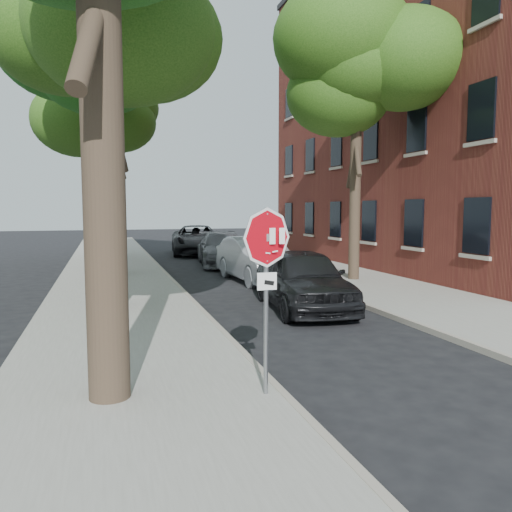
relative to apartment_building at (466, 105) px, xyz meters
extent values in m
plane|color=black|center=(-14.00, -14.00, -7.65)|extent=(120.00, 120.00, 0.00)
cube|color=gray|center=(-16.50, -2.00, -7.59)|extent=(4.00, 55.00, 0.12)
cube|color=gray|center=(-8.00, -2.00, -7.59)|extent=(4.00, 55.00, 0.12)
cube|color=#9E9384|center=(-14.45, -2.00, -7.59)|extent=(0.12, 55.00, 0.13)
cube|color=#9E9384|center=(-10.05, -2.00, -7.59)|extent=(0.12, 55.00, 0.13)
cube|color=maroon|center=(0.00, 0.00, -0.15)|extent=(12.00, 20.00, 15.00)
cylinder|color=gray|center=(-14.70, -14.00, -6.23)|extent=(0.06, 0.06, 2.60)
cube|color=#99999E|center=(-14.70, -14.03, -5.33)|extent=(0.05, 0.06, 0.10)
cylinder|color=#99999E|center=(-14.70, -14.03, -5.33)|extent=(0.76, 0.32, 0.82)
cylinder|color=white|center=(-14.70, -14.05, -5.33)|extent=(0.76, 0.32, 0.82)
cylinder|color=#BB0713|center=(-14.70, -14.05, -5.33)|extent=(0.68, 0.29, 0.74)
cube|color=white|center=(-14.91, -14.06, -5.31)|extent=(0.08, 0.00, 0.22)
cube|color=white|center=(-14.77, -14.06, -5.31)|extent=(0.08, 0.00, 0.22)
cube|color=white|center=(-14.63, -14.06, -5.31)|extent=(0.08, 0.00, 0.22)
cube|color=white|center=(-14.49, -14.06, -5.31)|extent=(0.08, 0.00, 0.22)
cube|color=silver|center=(-14.81, -14.07, -5.52)|extent=(0.08, 0.00, 0.03)
cube|color=silver|center=(-14.70, -14.07, -5.54)|extent=(0.08, 0.00, 0.03)
cube|color=silver|center=(-14.59, -14.07, -5.52)|extent=(0.08, 0.00, 0.03)
cube|color=white|center=(-14.70, -14.04, -5.93)|extent=(0.28, 0.02, 0.24)
cube|color=black|center=(-14.67, -14.05, -5.95)|extent=(0.15, 0.00, 0.08)
cylinder|color=black|center=(-16.80, -13.50, -2.78)|extent=(0.56, 0.56, 9.50)
cylinder|color=black|center=(-16.60, -7.00, -2.78)|extent=(0.44, 0.44, 9.50)
ellipsoid|color=#1F4810|center=(-16.60, -7.00, -0.12)|extent=(4.39, 4.39, 3.51)
ellipsoid|color=#1F4810|center=(-17.40, -6.20, -0.52)|extent=(3.99, 3.99, 3.19)
cylinder|color=black|center=(-16.40, 0.00, -2.53)|extent=(0.48, 0.48, 10.00)
ellipsoid|color=#0B3A0B|center=(-16.40, 0.00, 0.27)|extent=(4.62, 4.62, 3.70)
ellipsoid|color=#0B3A0B|center=(-15.35, -0.63, 1.32)|extent=(3.78, 3.78, 3.02)
ellipsoid|color=#0B3A0B|center=(-17.24, 0.84, -0.15)|extent=(4.20, 4.20, 3.36)
cylinder|color=black|center=(-16.70, 7.00, -3.03)|extent=(0.40, 0.40, 9.00)
ellipsoid|color=#1F4810|center=(-16.70, 7.00, -0.51)|extent=(4.16, 4.16, 3.33)
ellipsoid|color=#1F4810|center=(-15.76, 6.43, 0.43)|extent=(3.40, 3.40, 2.72)
ellipsoid|color=#1F4810|center=(-17.46, 7.76, -0.89)|extent=(3.78, 3.78, 3.02)
cylinder|color=black|center=(-8.00, -4.00, -3.03)|extent=(0.40, 0.40, 9.00)
ellipsoid|color=#1F4810|center=(-8.00, -4.00, -0.51)|extent=(4.16, 4.16, 3.33)
ellipsoid|color=#1F4810|center=(-7.06, -4.57, 0.43)|extent=(3.40, 3.40, 2.72)
ellipsoid|color=#1F4810|center=(-8.76, -3.24, -0.89)|extent=(3.78, 3.78, 3.02)
imported|color=black|center=(-11.71, -8.10, -6.83)|extent=(2.46, 5.02, 1.65)
imported|color=#A3A4AB|center=(-11.40, -2.86, -6.82)|extent=(2.05, 5.13, 1.66)
imported|color=#4F4F54|center=(-11.40, 2.70, -6.86)|extent=(2.86, 5.69, 1.59)
imported|color=black|center=(-11.53, 8.82, -6.80)|extent=(3.54, 6.47, 1.72)
camera|label=1|loc=(-16.82, -20.46, -4.94)|focal=35.00mm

